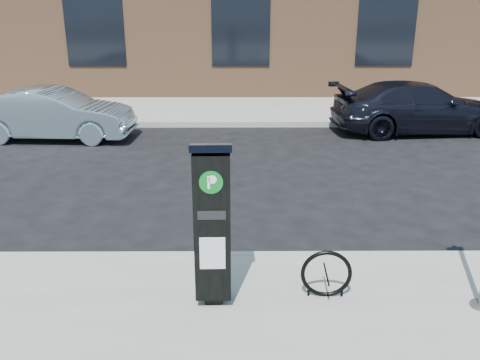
{
  "coord_description": "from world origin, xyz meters",
  "views": [
    {
      "loc": [
        -0.12,
        -6.12,
        3.32
      ],
      "look_at": [
        -0.08,
        0.5,
        1.02
      ],
      "focal_mm": 38.0,
      "sensor_mm": 36.0,
      "label": 1
    }
  ],
  "objects_px": {
    "car_silver": "(54,114)",
    "bike_rack": "(326,274)",
    "car_dark": "(419,107)",
    "parking_kiosk": "(212,223)"
  },
  "relations": [
    {
      "from": "bike_rack",
      "to": "car_dark",
      "type": "bearing_deg",
      "value": 68.19
    },
    {
      "from": "bike_rack",
      "to": "parking_kiosk",
      "type": "bearing_deg",
      "value": -173.4
    },
    {
      "from": "car_silver",
      "to": "bike_rack",
      "type": "bearing_deg",
      "value": -141.1
    },
    {
      "from": "parking_kiosk",
      "to": "car_silver",
      "type": "bearing_deg",
      "value": 118.35
    },
    {
      "from": "bike_rack",
      "to": "car_silver",
      "type": "distance_m",
      "value": 9.6
    },
    {
      "from": "parking_kiosk",
      "to": "car_dark",
      "type": "relative_size",
      "value": 0.4
    },
    {
      "from": "bike_rack",
      "to": "car_dark",
      "type": "distance_m",
      "value": 9.32
    },
    {
      "from": "parking_kiosk",
      "to": "bike_rack",
      "type": "xyz_separation_m",
      "value": [
        1.27,
        0.08,
        -0.67
      ]
    },
    {
      "from": "parking_kiosk",
      "to": "bike_rack",
      "type": "bearing_deg",
      "value": 2.59
    },
    {
      "from": "parking_kiosk",
      "to": "bike_rack",
      "type": "relative_size",
      "value": 3.2
    }
  ]
}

